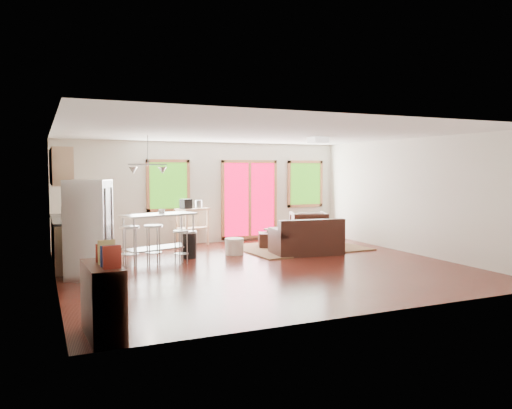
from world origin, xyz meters
name	(u,v)px	position (x,y,z in m)	size (l,w,h in m)	color
floor	(262,267)	(0.00, 0.00, -0.01)	(7.50, 7.00, 0.02)	#36110B
ceiling	(262,132)	(0.00, 0.00, 2.61)	(7.50, 7.00, 0.02)	silver
back_wall	(206,193)	(0.00, 3.51, 1.30)	(7.50, 0.02, 2.60)	beige
left_wall	(53,206)	(-3.76, 0.00, 1.30)	(0.02, 7.00, 2.60)	beige
right_wall	(415,196)	(3.76, 0.00, 1.30)	(0.02, 7.00, 2.60)	beige
front_wall	(374,216)	(0.00, -3.51, 1.30)	(7.50, 0.02, 2.60)	beige
window_left	(168,186)	(-1.00, 3.46, 1.50)	(1.10, 0.05, 1.30)	#24570E
french_doors	(250,199)	(1.20, 3.46, 1.10)	(1.60, 0.05, 2.10)	#B30026
window_right	(305,184)	(2.90, 3.46, 1.50)	(1.10, 0.05, 1.30)	#24570E
rug	(299,247)	(1.77, 1.74, 0.01)	(2.89, 2.23, 0.03)	#4E653C
loveseat	(307,240)	(1.51, 0.90, 0.32)	(1.60, 1.03, 0.81)	black
coffee_table	(290,231)	(1.69, 2.07, 0.38)	(1.19, 0.80, 0.45)	#361A12
armchair	(309,226)	(2.40, 2.38, 0.45)	(0.88, 0.82, 0.90)	black
ottoman	(270,240)	(1.16, 2.10, 0.18)	(0.55, 0.55, 0.36)	black
pouf	(234,246)	(0.00, 1.52, 0.18)	(0.42, 0.42, 0.36)	beige
vase	(294,228)	(1.56, 1.63, 0.51)	(0.20, 0.21, 0.29)	silver
cabinets	(66,219)	(-3.49, 1.70, 0.93)	(0.64, 2.24, 2.30)	tan
refrigerator	(89,229)	(-3.19, 0.27, 0.86)	(0.89, 0.88, 1.72)	#B7BABC
island	(159,228)	(-1.68, 1.53, 0.67)	(1.65, 1.04, 0.97)	#B7BABC
cup	(162,211)	(-1.58, 1.68, 1.02)	(0.14, 0.11, 0.14)	silver
bar_stool_a	(130,236)	(-2.37, 1.05, 0.59)	(0.39, 0.39, 0.80)	#B7BABC
bar_stool_b	(153,235)	(-1.90, 1.08, 0.59)	(0.38, 0.38, 0.79)	#B7BABC
bar_stool_c	(181,239)	(-1.38, 0.91, 0.50)	(0.40, 0.40, 0.68)	#B7BABC
trash_can	(189,244)	(-1.04, 1.49, 0.30)	(0.32, 0.32, 0.59)	black
kitchen_cart	(192,214)	(-0.48, 3.22, 0.80)	(0.89, 0.73, 1.17)	tan
bookshelf	(103,299)	(-3.35, -3.03, 0.43)	(0.41, 0.95, 1.10)	#361A12
ceiling_flush	(318,140)	(1.60, 0.60, 2.53)	(0.35, 0.35, 0.12)	white
pendant_light	(148,170)	(-1.90, 1.50, 1.90)	(0.80, 0.18, 0.79)	gray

